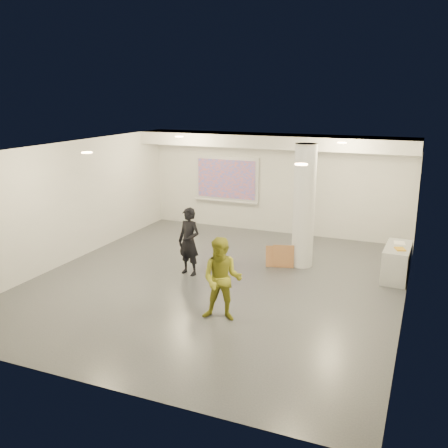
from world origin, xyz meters
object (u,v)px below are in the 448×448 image
at_px(woman, 189,242).
at_px(credenza, 397,262).
at_px(column, 304,206).
at_px(projection_screen, 227,180).
at_px(man, 222,279).

bearing_deg(woman, credenza, 32.79).
relative_size(credenza, woman, 0.82).
xyz_separation_m(column, projection_screen, (-3.10, 2.65, 0.03)).
bearing_deg(man, projection_screen, 100.63).
bearing_deg(projection_screen, man, -68.40).
bearing_deg(credenza, projection_screen, 155.44).
distance_m(woman, man, 2.54).
height_order(woman, man, man).
height_order(projection_screen, woman, projection_screen).
bearing_deg(column, credenza, -0.48).
xyz_separation_m(column, man, (-0.65, -3.54, -0.70)).
bearing_deg(projection_screen, woman, -79.29).
bearing_deg(woman, man, -36.19).
bearing_deg(man, woman, 119.44).
height_order(credenza, woman, woman).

